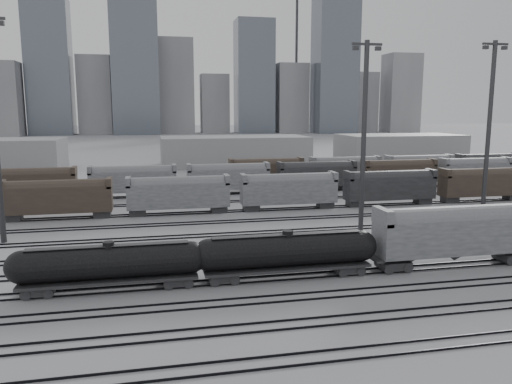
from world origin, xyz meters
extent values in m
plane|color=#B8B8BD|center=(0.00, 0.00, 0.00)|extent=(900.00, 900.00, 0.00)
cube|color=black|center=(0.00, -14.72, 0.08)|extent=(220.00, 0.07, 0.16)
cube|color=black|center=(0.00, -13.28, 0.08)|extent=(220.00, 0.07, 0.16)
cube|color=black|center=(0.00, -9.72, 0.08)|extent=(220.00, 0.07, 0.16)
cube|color=black|center=(0.00, -8.28, 0.08)|extent=(220.00, 0.07, 0.16)
cube|color=black|center=(0.00, -4.72, 0.08)|extent=(220.00, 0.07, 0.16)
cube|color=black|center=(0.00, -3.28, 0.08)|extent=(220.00, 0.07, 0.16)
cube|color=black|center=(0.00, 0.28, 0.08)|extent=(220.00, 0.07, 0.16)
cube|color=black|center=(0.00, 1.72, 0.08)|extent=(220.00, 0.07, 0.16)
cube|color=black|center=(0.00, 5.28, 0.08)|extent=(220.00, 0.07, 0.16)
cube|color=black|center=(0.00, 6.72, 0.08)|extent=(220.00, 0.07, 0.16)
cube|color=black|center=(0.00, 10.28, 0.08)|extent=(220.00, 0.07, 0.16)
cube|color=black|center=(0.00, 11.72, 0.08)|extent=(220.00, 0.07, 0.16)
cube|color=black|center=(0.00, 17.28, 0.08)|extent=(220.00, 0.07, 0.16)
cube|color=black|center=(0.00, 18.72, 0.08)|extent=(220.00, 0.07, 0.16)
cube|color=black|center=(0.00, 24.28, 0.08)|extent=(220.00, 0.07, 0.16)
cube|color=black|center=(0.00, 25.72, 0.08)|extent=(220.00, 0.07, 0.16)
cube|color=black|center=(0.00, 31.28, 0.08)|extent=(220.00, 0.07, 0.16)
cube|color=black|center=(0.00, 32.72, 0.08)|extent=(220.00, 0.07, 0.16)
cube|color=black|center=(0.00, 39.28, 0.08)|extent=(220.00, 0.07, 0.16)
cube|color=black|center=(0.00, 40.72, 0.08)|extent=(220.00, 0.07, 0.16)
cube|color=black|center=(0.00, 47.28, 0.08)|extent=(220.00, 0.07, 0.16)
cube|color=black|center=(0.00, 48.72, 0.08)|extent=(220.00, 0.07, 0.16)
cube|color=black|center=(0.00, 55.28, 0.08)|extent=(220.00, 0.07, 0.16)
cube|color=black|center=(0.00, 56.72, 0.08)|extent=(220.00, 0.07, 0.16)
cube|color=black|center=(-22.41, 1.00, 0.53)|extent=(2.50, 2.02, 0.67)
cube|color=black|center=(-10.88, 1.00, 0.53)|extent=(2.50, 2.02, 0.67)
cube|color=black|center=(-16.64, 1.00, 1.01)|extent=(14.89, 2.59, 0.24)
cylinder|color=black|center=(-16.64, 1.00, 2.55)|extent=(13.93, 2.79, 2.79)
sphere|color=black|center=(-23.61, 1.00, 2.55)|extent=(2.79, 2.79, 2.79)
sphere|color=black|center=(-9.68, 1.00, 2.55)|extent=(2.79, 2.79, 2.79)
cylinder|color=black|center=(-16.64, 1.00, 4.08)|extent=(0.96, 0.96, 0.48)
cube|color=black|center=(-16.64, 1.00, 3.99)|extent=(13.45, 0.86, 0.06)
cube|color=black|center=(-6.86, 1.00, 0.55)|extent=(2.60, 2.10, 0.70)
cube|color=black|center=(5.12, 1.00, 0.55)|extent=(2.60, 2.10, 0.70)
cube|color=black|center=(-0.87, 1.00, 1.05)|extent=(15.47, 2.70, 0.25)
cylinder|color=black|center=(-0.87, 1.00, 2.65)|extent=(14.47, 2.89, 2.89)
sphere|color=black|center=(-8.11, 1.00, 2.65)|extent=(2.89, 2.89, 2.89)
sphere|color=black|center=(6.37, 1.00, 2.65)|extent=(2.89, 2.89, 2.89)
cylinder|color=black|center=(-0.87, 1.00, 4.24)|extent=(1.00, 1.00, 0.50)
cube|color=black|center=(-0.87, 1.00, 4.14)|extent=(13.97, 0.90, 0.06)
cube|color=black|center=(9.77, 1.00, 0.60)|extent=(2.85, 2.30, 0.77)
cube|color=black|center=(22.92, 1.00, 0.60)|extent=(2.85, 2.30, 0.77)
cube|color=gray|center=(16.35, 1.00, 3.18)|extent=(16.44, 3.29, 3.51)
cylinder|color=gray|center=(16.35, 1.00, 4.49)|extent=(14.90, 3.18, 3.18)
cube|color=gray|center=(8.46, 1.00, 5.37)|extent=(0.77, 3.29, 1.53)
cone|color=black|center=(16.35, 1.00, 1.04)|extent=(2.63, 2.63, 0.99)
cube|color=#333436|center=(-28.51, 19.99, 24.75)|extent=(0.72, 0.52, 0.52)
cylinder|color=#333436|center=(12.35, 14.60, 11.70)|extent=(0.60, 0.60, 23.40)
cube|color=#333436|center=(12.35, 14.60, 22.93)|extent=(3.74, 0.28, 0.28)
cube|color=#333436|center=(10.95, 14.60, 22.47)|extent=(0.66, 0.47, 0.47)
cube|color=#333436|center=(13.75, 14.60, 22.47)|extent=(0.66, 0.47, 0.47)
cylinder|color=#333436|center=(35.09, 22.20, 12.49)|extent=(0.64, 0.64, 24.97)
cube|color=#333436|center=(35.09, 22.20, 24.47)|extent=(4.00, 0.30, 0.30)
cube|color=#333436|center=(33.60, 22.20, 23.98)|extent=(0.70, 0.50, 0.50)
cube|color=#333436|center=(36.59, 22.20, 23.98)|extent=(0.70, 0.50, 0.50)
cube|color=#43362A|center=(-26.00, 32.00, 2.80)|extent=(15.00, 3.00, 5.60)
cube|color=gray|center=(-9.00, 32.00, 2.80)|extent=(15.00, 3.00, 5.60)
cube|color=gray|center=(8.00, 32.00, 2.80)|extent=(15.00, 3.00, 5.60)
cube|color=black|center=(25.00, 32.00, 2.80)|extent=(15.00, 3.00, 5.60)
cube|color=#43362A|center=(42.00, 32.00, 2.80)|extent=(15.00, 3.00, 5.60)
cube|color=#43362A|center=(-33.00, 48.00, 2.80)|extent=(15.00, 3.00, 5.60)
cube|color=gray|center=(-16.00, 48.00, 2.80)|extent=(15.00, 3.00, 5.60)
cube|color=gray|center=(1.00, 48.00, 2.80)|extent=(15.00, 3.00, 5.60)
cube|color=black|center=(18.00, 48.00, 2.80)|extent=(15.00, 3.00, 5.60)
cube|color=#43362A|center=(35.00, 48.00, 2.80)|extent=(15.00, 3.00, 5.60)
cube|color=gray|center=(52.00, 48.00, 2.80)|extent=(15.00, 3.00, 5.60)
cube|color=#43362A|center=(10.00, 56.00, 2.80)|extent=(15.00, 3.00, 5.60)
cube|color=gray|center=(27.00, 56.00, 2.80)|extent=(15.00, 3.00, 5.60)
cube|color=gray|center=(44.00, 56.00, 2.80)|extent=(15.00, 3.00, 5.60)
cube|color=black|center=(61.00, 56.00, 2.80)|extent=(15.00, 3.00, 5.60)
cube|color=gray|center=(10.00, 95.00, 4.00)|extent=(40.00, 18.00, 8.00)
cube|color=gray|center=(60.00, 95.00, 4.00)|extent=(35.00, 18.00, 8.00)
cube|color=#999A9C|center=(-95.00, 280.00, 21.00)|extent=(22.00, 17.60, 42.00)
cube|color=slate|center=(-70.00, 280.00, 40.00)|extent=(25.00, 20.00, 80.00)
cube|color=#999A9C|center=(-45.00, 280.00, 24.00)|extent=(20.00, 16.00, 48.00)
cube|color=slate|center=(-20.00, 280.00, 47.50)|extent=(28.00, 22.40, 95.00)
cube|color=#999A9C|center=(5.00, 280.00, 30.00)|extent=(22.00, 17.60, 60.00)
cube|color=#999A9C|center=(30.00, 280.00, 19.00)|extent=(18.00, 14.40, 38.00)
cube|color=slate|center=(55.00, 280.00, 36.00)|extent=(24.00, 19.20, 72.00)
cube|color=#999A9C|center=(80.00, 280.00, 22.50)|extent=(20.00, 16.00, 45.00)
cube|color=slate|center=(105.00, 280.00, 44.00)|extent=(26.00, 20.80, 88.00)
cube|color=#999A9C|center=(130.00, 280.00, 20.00)|extent=(18.00, 14.40, 40.00)
cube|color=#999A9C|center=(155.00, 280.00, 26.00)|extent=(22.00, 17.60, 52.00)
cylinder|color=#333436|center=(-30.00, 305.00, 50.00)|extent=(1.80, 1.80, 100.00)
cylinder|color=#333436|center=(90.00, 305.00, 50.00)|extent=(1.80, 1.80, 100.00)
camera|label=1|loc=(-12.94, -41.67, 15.41)|focal=35.00mm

